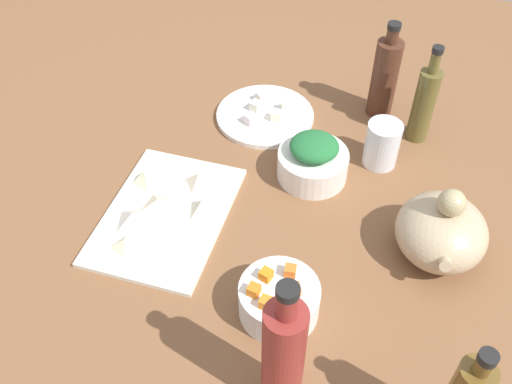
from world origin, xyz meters
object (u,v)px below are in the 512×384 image
at_px(bowl_greens, 313,165).
at_px(teapot, 441,231).
at_px(bottle_0, 424,103).
at_px(bottle_2, 385,77).
at_px(bottle_3, 283,357).
at_px(plate_tofu, 265,116).
at_px(bowl_carrots, 279,300).
at_px(drinking_glass_0, 382,144).
at_px(cutting_board, 166,215).

bearing_deg(bowl_greens, teapot, 58.58).
height_order(bottle_0, bottle_2, same).
bearing_deg(bottle_3, plate_tofu, -166.86).
distance_m(bowl_greens, bottle_0, 0.27).
relative_size(bowl_carrots, drinking_glass_0, 1.35).
xyz_separation_m(teapot, drinking_glass_0, (-0.22, -0.11, -0.01)).
bearing_deg(bottle_0, bottle_2, -129.85).
height_order(bowl_greens, teapot, teapot).
distance_m(cutting_board, drinking_glass_0, 0.45).
xyz_separation_m(teapot, bottle_3, (0.32, -0.22, 0.06)).
bearing_deg(plate_tofu, bowl_carrots, 13.66).
height_order(plate_tofu, bowl_carrots, bowl_carrots).
height_order(bowl_greens, bottle_2, bottle_2).
bearing_deg(bowl_greens, bottle_2, 153.18).
height_order(plate_tofu, bottle_0, bottle_0).
bearing_deg(bowl_carrots, bowl_greens, 178.35).
bearing_deg(cutting_board, bottle_0, 126.03).
bearing_deg(bottle_0, cutting_board, -53.97).
xyz_separation_m(bowl_greens, bowl_carrots, (0.33, -0.01, 0.00)).
bearing_deg(plate_tofu, bottle_0, 90.52).
bearing_deg(bottle_0, bowl_carrots, -23.48).
bearing_deg(drinking_glass_0, bowl_greens, -62.15).
bearing_deg(bowl_carrots, bottle_2, 167.09).
bearing_deg(cutting_board, bottle_3, 42.17).
xyz_separation_m(cutting_board, teapot, (-0.02, 0.50, 0.05)).
bearing_deg(bottle_0, teapot, 6.82).
xyz_separation_m(bowl_carrots, teapot, (-0.18, 0.25, 0.03)).
height_order(plate_tofu, bottle_3, bottle_3).
height_order(plate_tofu, drinking_glass_0, drinking_glass_0).
distance_m(plate_tofu, drinking_glass_0, 0.28).
xyz_separation_m(teapot, bottle_0, (-0.31, -0.04, 0.03)).
relative_size(bottle_0, drinking_glass_0, 2.29).
height_order(cutting_board, bowl_carrots, bowl_carrots).
xyz_separation_m(bottle_3, drinking_glass_0, (-0.54, 0.11, -0.07)).
relative_size(teapot, bottle_2, 0.82).
bearing_deg(bowl_greens, drinking_glass_0, 117.85).
bearing_deg(bottle_2, plate_tofu, -73.44).
xyz_separation_m(bottle_0, drinking_glass_0, (0.10, -0.07, -0.04)).
xyz_separation_m(cutting_board, bowl_greens, (-0.17, 0.25, 0.02)).
bearing_deg(bottle_2, teapot, 17.64).
xyz_separation_m(plate_tofu, bottle_2, (-0.07, 0.25, 0.09)).
relative_size(teapot, drinking_glass_0, 1.88).
bearing_deg(bottle_3, bowl_greens, -177.68).
distance_m(teapot, bottle_2, 0.41).
bearing_deg(plate_tofu, cutting_board, -20.77).
bearing_deg(teapot, plate_tofu, -130.02).
distance_m(bottle_3, drinking_glass_0, 0.55).
height_order(bottle_0, bottle_3, bottle_3).
height_order(cutting_board, plate_tofu, plate_tofu).
relative_size(bowl_carrots, teapot, 0.72).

